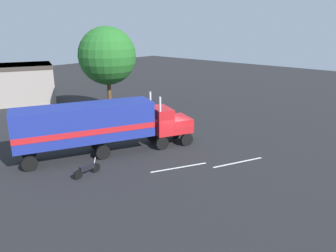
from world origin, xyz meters
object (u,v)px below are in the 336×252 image
semi_truck (100,124)px  tree_left (107,56)px  person_bystander (99,134)px  motorcycle (87,169)px

semi_truck → tree_left: size_ratio=1.41×
semi_truck → person_bystander: size_ratio=8.53×
person_bystander → motorcycle: size_ratio=0.77×
semi_truck → motorcycle: bearing=-141.3°
person_bystander → semi_truck: bearing=-122.2°
semi_truck → tree_left: (7.99, 8.83, 4.17)m
motorcycle → person_bystander: bearing=45.8°
motorcycle → tree_left: size_ratio=0.21×
tree_left → semi_truck: bearing=-132.1°
person_bystander → motorcycle: 6.18m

